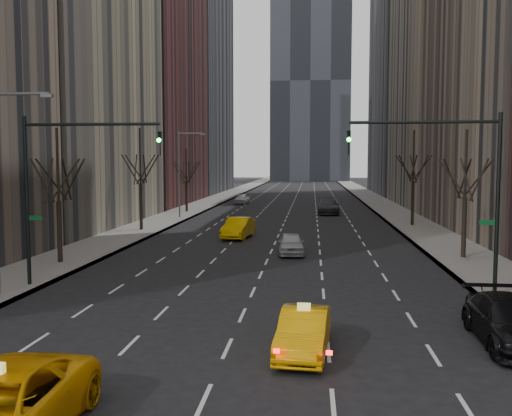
# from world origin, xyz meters

# --- Properties ---
(ground) EXTENTS (400.00, 400.00, 0.00)m
(ground) POSITION_xyz_m (0.00, 0.00, 0.00)
(ground) COLOR black
(ground) RESTS_ON ground
(sidewalk_left) EXTENTS (4.50, 320.00, 0.15)m
(sidewalk_left) POSITION_xyz_m (-12.25, 70.00, 0.07)
(sidewalk_left) COLOR slate
(sidewalk_left) RESTS_ON ground
(sidewalk_right) EXTENTS (4.50, 320.00, 0.15)m
(sidewalk_right) POSITION_xyz_m (12.25, 70.00, 0.07)
(sidewalk_right) COLOR slate
(sidewalk_right) RESTS_ON ground
(bld_left_far) EXTENTS (14.00, 28.00, 44.00)m
(bld_left_far) POSITION_xyz_m (-21.50, 66.00, 22.00)
(bld_left_far) COLOR brown
(bld_left_far) RESTS_ON ground
(bld_left_deep) EXTENTS (14.00, 30.00, 60.00)m
(bld_left_deep) POSITION_xyz_m (-21.50, 96.00, 30.00)
(bld_left_deep) COLOR slate
(bld_left_deep) RESTS_ON ground
(bld_right_far) EXTENTS (14.00, 28.00, 50.00)m
(bld_right_far) POSITION_xyz_m (21.50, 64.00, 25.00)
(bld_right_far) COLOR tan
(bld_right_far) RESTS_ON ground
(bld_right_deep) EXTENTS (14.00, 30.00, 58.00)m
(bld_right_deep) POSITION_xyz_m (21.50, 95.00, 29.00)
(bld_right_deep) COLOR slate
(bld_right_deep) RESTS_ON ground
(tree_lw_b) EXTENTS (3.36, 3.50, 7.82)m
(tree_lw_b) POSITION_xyz_m (-12.00, 18.00, 3.72)
(tree_lw_b) COLOR black
(tree_lw_b) RESTS_ON ground
(tree_lw_c) EXTENTS (3.36, 3.50, 8.74)m
(tree_lw_c) POSITION_xyz_m (-12.00, 34.00, 4.04)
(tree_lw_c) COLOR black
(tree_lw_c) RESTS_ON ground
(tree_lw_d) EXTENTS (3.36, 3.50, 7.36)m
(tree_lw_d) POSITION_xyz_m (-12.00, 52.00, 3.56)
(tree_lw_d) COLOR black
(tree_lw_d) RESTS_ON ground
(tree_rw_b) EXTENTS (3.36, 3.50, 7.82)m
(tree_rw_b) POSITION_xyz_m (12.00, 22.00, 3.72)
(tree_rw_b) COLOR black
(tree_rw_b) RESTS_ON ground
(tree_rw_c) EXTENTS (3.36, 3.50, 8.74)m
(tree_rw_c) POSITION_xyz_m (12.00, 40.00, 4.04)
(tree_rw_c) COLOR black
(tree_rw_c) RESTS_ON ground
(traffic_mast_left) EXTENTS (6.69, 0.39, 8.00)m
(traffic_mast_left) POSITION_xyz_m (-9.11, 12.00, 5.49)
(traffic_mast_left) COLOR black
(traffic_mast_left) RESTS_ON ground
(traffic_mast_right) EXTENTS (6.69, 0.39, 8.00)m
(traffic_mast_right) POSITION_xyz_m (9.11, 12.00, 5.49)
(traffic_mast_right) COLOR black
(traffic_mast_right) RESTS_ON ground
(streetlight_near) EXTENTS (2.83, 0.22, 9.00)m
(streetlight_near) POSITION_xyz_m (-10.84, 10.00, 5.62)
(streetlight_near) COLOR slate
(streetlight_near) RESTS_ON ground
(streetlight_far) EXTENTS (2.83, 0.22, 9.00)m
(streetlight_far) POSITION_xyz_m (-10.84, 45.00, 5.62)
(streetlight_far) COLOR slate
(streetlight_far) RESTS_ON ground
(taxi_sedan) EXTENTS (1.82, 4.31, 1.38)m
(taxi_sedan) POSITION_xyz_m (2.46, 3.76, 0.69)
(taxi_sedan) COLOR #E79D04
(taxi_sedan) RESTS_ON ground
(silver_sedan_ahead) EXTENTS (1.92, 4.20, 1.40)m
(silver_sedan_ahead) POSITION_xyz_m (1.37, 22.95, 0.70)
(silver_sedan_ahead) COLOR #AEB2B7
(silver_sedan_ahead) RESTS_ON ground
(parked_suv_black) EXTENTS (2.25, 5.35, 1.54)m
(parked_suv_black) POSITION_xyz_m (9.20, 5.32, 0.77)
(parked_suv_black) COLOR black
(parked_suv_black) RESTS_ON ground
(far_taxi) EXTENTS (2.31, 5.11, 1.63)m
(far_taxi) POSITION_xyz_m (-3.04, 30.34, 0.81)
(far_taxi) COLOR #F3B805
(far_taxi) RESTS_ON ground
(far_suv_grey) EXTENTS (2.52, 6.00, 1.73)m
(far_suv_grey) POSITION_xyz_m (4.61, 51.94, 0.86)
(far_suv_grey) COLOR #2F2F34
(far_suv_grey) RESTS_ON ground
(far_car_white) EXTENTS (2.07, 4.32, 1.42)m
(far_car_white) POSITION_xyz_m (-7.21, 66.60, 0.71)
(far_car_white) COLOR white
(far_car_white) RESTS_ON ground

